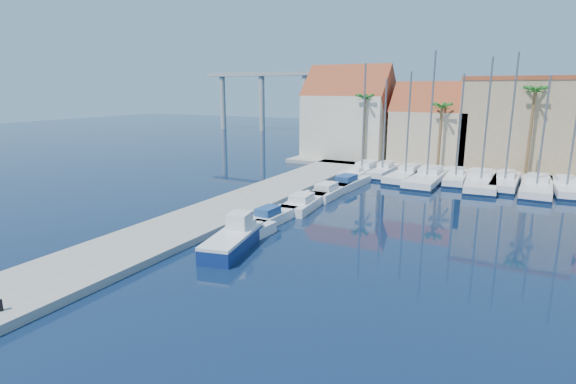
# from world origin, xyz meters

# --- Properties ---
(ground) EXTENTS (260.00, 260.00, 0.00)m
(ground) POSITION_xyz_m (0.00, 0.00, 0.00)
(ground) COLOR #081A31
(ground) RESTS_ON ground
(quay_west) EXTENTS (6.00, 77.00, 0.50)m
(quay_west) POSITION_xyz_m (-9.00, 13.50, 0.25)
(quay_west) COLOR gray
(quay_west) RESTS_ON ground
(shore_north) EXTENTS (54.00, 16.00, 0.50)m
(shore_north) POSITION_xyz_m (10.00, 48.00, 0.25)
(shore_north) COLOR gray
(shore_north) RESTS_ON ground
(bollard) EXTENTS (0.22, 0.22, 0.55)m
(bollard) POSITION_xyz_m (-7.30, -6.48, 0.78)
(bollard) COLOR black
(bollard) RESTS_ON quay_west
(fishing_boat) EXTENTS (3.36, 6.68, 2.24)m
(fishing_boat) POSITION_xyz_m (-3.15, 6.43, 0.74)
(fishing_boat) COLOR navy
(fishing_boat) RESTS_ON ground
(motorboat_west_0) EXTENTS (2.00, 5.45, 1.40)m
(motorboat_west_0) POSITION_xyz_m (-3.42, 8.32, 0.51)
(motorboat_west_0) COLOR white
(motorboat_west_0) RESTS_ON ground
(motorboat_west_1) EXTENTS (2.14, 5.82, 1.40)m
(motorboat_west_1) POSITION_xyz_m (-3.95, 12.89, 0.51)
(motorboat_west_1) COLOR white
(motorboat_west_1) RESTS_ON ground
(motorboat_west_2) EXTENTS (2.86, 7.28, 1.40)m
(motorboat_west_2) POSITION_xyz_m (-3.62, 18.30, 0.51)
(motorboat_west_2) COLOR white
(motorboat_west_2) RESTS_ON ground
(motorboat_west_3) EXTENTS (2.29, 7.08, 1.40)m
(motorboat_west_3) POSITION_xyz_m (-3.42, 23.60, 0.51)
(motorboat_west_3) COLOR white
(motorboat_west_3) RESTS_ON ground
(motorboat_west_4) EXTENTS (2.85, 7.36, 1.40)m
(motorboat_west_4) POSITION_xyz_m (-3.12, 28.51, 0.51)
(motorboat_west_4) COLOR white
(motorboat_west_4) RESTS_ON ground
(motorboat_west_5) EXTENTS (1.70, 5.13, 1.40)m
(motorboat_west_5) POSITION_xyz_m (-3.86, 33.72, 0.51)
(motorboat_west_5) COLOR white
(motorboat_west_5) RESTS_ON ground
(sailboat_0) EXTENTS (3.15, 10.28, 13.40)m
(sailboat_0) POSITION_xyz_m (-3.81, 35.74, 0.59)
(sailboat_0) COLOR white
(sailboat_0) RESTS_ON ground
(sailboat_1) EXTENTS (2.40, 8.32, 11.63)m
(sailboat_1) POSITION_xyz_m (-1.58, 36.83, 0.60)
(sailboat_1) COLOR white
(sailboat_1) RESTS_ON ground
(sailboat_2) EXTENTS (3.46, 10.22, 12.38)m
(sailboat_2) POSITION_xyz_m (1.57, 35.67, 0.58)
(sailboat_2) COLOR white
(sailboat_2) RESTS_ON ground
(sailboat_3) EXTENTS (3.50, 12.09, 14.48)m
(sailboat_3) POSITION_xyz_m (4.12, 35.16, 0.58)
(sailboat_3) COLOR white
(sailboat_3) RESTS_ON ground
(sailboat_4) EXTENTS (2.44, 8.24, 12.10)m
(sailboat_4) POSITION_xyz_m (6.99, 36.37, 0.61)
(sailboat_4) COLOR white
(sailboat_4) RESTS_ON ground
(sailboat_5) EXTENTS (3.82, 12.05, 13.74)m
(sailboat_5) POSITION_xyz_m (9.70, 35.69, 0.57)
(sailboat_5) COLOR white
(sailboat_5) RESTS_ON ground
(sailboat_6) EXTENTS (2.94, 9.83, 14.20)m
(sailboat_6) POSITION_xyz_m (12.07, 36.61, 0.61)
(sailboat_6) COLOR white
(sailboat_6) RESTS_ON ground
(sailboat_7) EXTENTS (3.36, 11.18, 11.80)m
(sailboat_7) POSITION_xyz_m (15.10, 35.35, 0.56)
(sailboat_7) COLOR white
(sailboat_7) RESTS_ON ground
(sailboat_8) EXTENTS (2.83, 9.19, 14.89)m
(sailboat_8) POSITION_xyz_m (17.77, 36.14, 0.64)
(sailboat_8) COLOR white
(sailboat_8) RESTS_ON ground
(building_0) EXTENTS (12.30, 9.00, 13.50)m
(building_0) POSITION_xyz_m (-10.00, 47.00, 6.52)
(building_0) COLOR beige
(building_0) RESTS_ON shore_north
(building_1) EXTENTS (10.30, 8.00, 11.00)m
(building_1) POSITION_xyz_m (2.00, 47.00, 5.30)
(building_1) COLOR tan
(building_1) RESTS_ON shore_north
(building_2) EXTENTS (14.20, 10.20, 11.50)m
(building_2) POSITION_xyz_m (13.00, 48.00, 6.26)
(building_2) COLOR tan
(building_2) RESTS_ON shore_north
(palm_0) EXTENTS (2.60, 2.60, 10.15)m
(palm_0) POSITION_xyz_m (-6.00, 42.00, 9.08)
(palm_0) COLOR brown
(palm_0) RESTS_ON shore_north
(palm_1) EXTENTS (2.60, 2.60, 9.15)m
(palm_1) POSITION_xyz_m (4.00, 42.00, 8.14)
(palm_1) COLOR brown
(palm_1) RESTS_ON shore_north
(palm_2) EXTENTS (2.60, 2.60, 11.15)m
(palm_2) POSITION_xyz_m (14.00, 42.00, 10.02)
(palm_2) COLOR brown
(palm_2) RESTS_ON shore_north
(viaduct) EXTENTS (48.00, 2.20, 14.45)m
(viaduct) POSITION_xyz_m (-39.07, 82.00, 10.25)
(viaduct) COLOR #9E9E99
(viaduct) RESTS_ON ground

